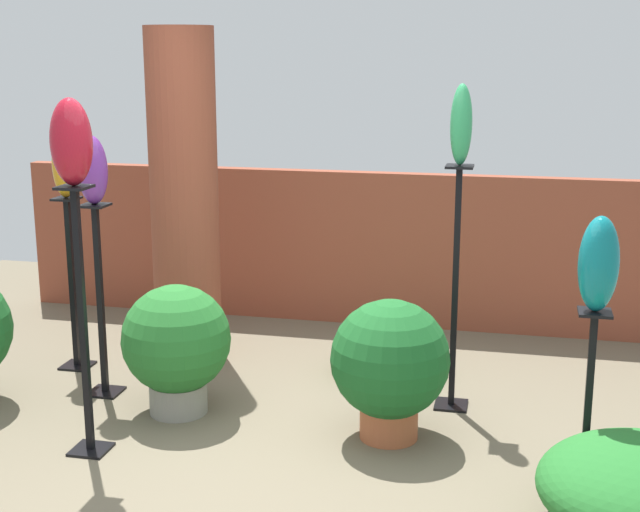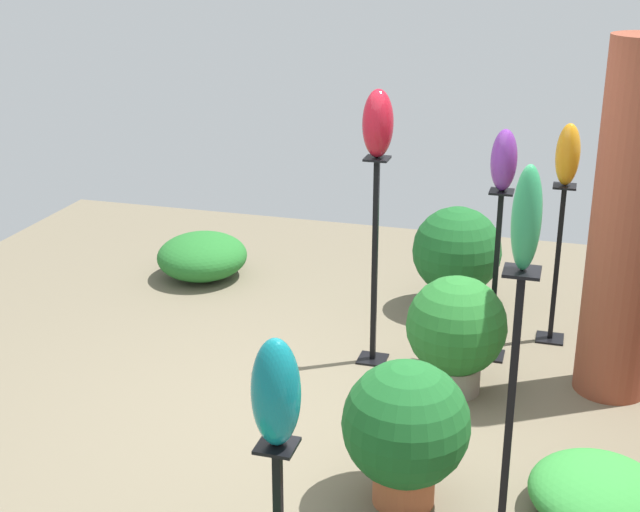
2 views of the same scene
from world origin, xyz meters
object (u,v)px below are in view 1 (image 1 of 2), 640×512
(pedestal_jade, at_px, (455,298))
(art_vase_teal, at_px, (599,264))
(art_vase_jade, at_px, (461,125))
(brick_pillar, at_px, (184,197))
(art_vase_amber, at_px, (64,165))
(art_vase_ruby, at_px, (71,142))
(potted_plant_walkway_edge, at_px, (390,363))
(pedestal_amber, at_px, (73,291))
(art_vase_violet, at_px, (93,170))
(pedestal_violet, at_px, (101,309))
(pedestal_teal, at_px, (588,408))
(pedestal_ruby, at_px, (84,333))
(potted_plant_front_right, at_px, (176,343))

(pedestal_jade, xyz_separation_m, art_vase_teal, (0.73, -0.87, 0.46))
(art_vase_teal, bearing_deg, art_vase_jade, 130.04)
(pedestal_jade, bearing_deg, brick_pillar, 164.36)
(art_vase_jade, bearing_deg, art_vase_amber, 177.23)
(art_vase_ruby, distance_m, potted_plant_walkway_edge, 2.08)
(pedestal_amber, height_order, pedestal_jade, pedestal_jade)
(brick_pillar, distance_m, art_vase_teal, 3.01)
(art_vase_violet, bearing_deg, pedestal_violet, 0.00)
(pedestal_violet, xyz_separation_m, art_vase_jade, (2.18, 0.28, 1.17))
(pedestal_teal, distance_m, art_vase_violet, 3.15)
(art_vase_violet, distance_m, art_vase_ruby, 0.89)
(art_vase_amber, bearing_deg, potted_plant_walkway_edge, -16.13)
(pedestal_ruby, distance_m, art_vase_jade, 2.41)
(art_vase_ruby, bearing_deg, pedestal_ruby, 90.00)
(pedestal_ruby, height_order, art_vase_ruby, art_vase_ruby)
(brick_pillar, bearing_deg, pedestal_ruby, -88.79)
(pedestal_violet, relative_size, art_vase_jade, 2.63)
(brick_pillar, xyz_separation_m, potted_plant_front_right, (0.31, -0.99, -0.71))
(brick_pillar, xyz_separation_m, pedestal_jade, (1.92, -0.54, -0.46))
(art_vase_teal, relative_size, art_vase_amber, 1.07)
(pedestal_teal, height_order, art_vase_teal, art_vase_teal)
(brick_pillar, height_order, pedestal_teal, brick_pillar)
(pedestal_amber, distance_m, art_vase_ruby, 1.80)
(brick_pillar, height_order, pedestal_violet, brick_pillar)
(pedestal_amber, relative_size, art_vase_teal, 2.53)
(pedestal_amber, height_order, art_vase_violet, art_vase_violet)
(pedestal_amber, xyz_separation_m, art_vase_violet, (0.41, -0.40, 0.90))
(potted_plant_walkway_edge, bearing_deg, pedestal_jade, 59.77)
(pedestal_violet, xyz_separation_m, potted_plant_front_right, (0.57, -0.18, -0.13))
(pedestal_ruby, xyz_separation_m, potted_plant_front_right, (0.27, 0.61, -0.24))
(pedestal_violet, height_order, art_vase_violet, art_vase_violet)
(pedestal_jade, height_order, art_vase_teal, pedestal_jade)
(pedestal_amber, bearing_deg, pedestal_violet, -44.55)
(pedestal_violet, distance_m, pedestal_ruby, 0.86)
(art_vase_ruby, bearing_deg, brick_pillar, 91.21)
(pedestal_violet, bearing_deg, pedestal_teal, -11.58)
(pedestal_amber, distance_m, art_vase_violet, 1.06)
(pedestal_jade, distance_m, art_vase_violet, 2.33)
(art_vase_ruby, bearing_deg, potted_plant_front_right, 65.79)
(pedestal_amber, bearing_deg, pedestal_ruby, -59.41)
(pedestal_teal, xyz_separation_m, art_vase_amber, (-3.33, 1.00, 0.99))
(pedestal_ruby, distance_m, art_vase_teal, 2.67)
(pedestal_teal, xyz_separation_m, pedestal_violet, (-2.92, 0.60, 0.15))
(pedestal_violet, height_order, art_vase_teal, art_vase_teal)
(pedestal_jade, xyz_separation_m, potted_plant_walkway_edge, (-0.31, -0.53, -0.25))
(art_vase_ruby, bearing_deg, pedestal_teal, 4.24)
(pedestal_violet, bearing_deg, art_vase_teal, -11.58)
(pedestal_teal, bearing_deg, art_vase_amber, 163.28)
(pedestal_teal, distance_m, art_vase_amber, 3.61)
(brick_pillar, relative_size, potted_plant_walkway_edge, 2.85)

